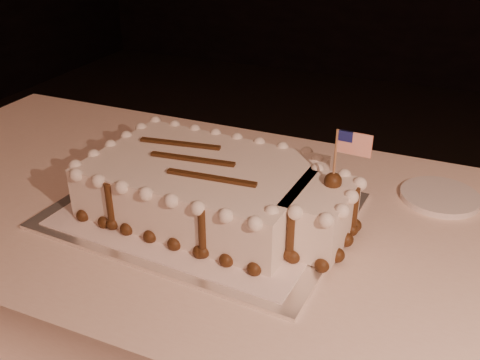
% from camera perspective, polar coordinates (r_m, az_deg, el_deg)
% --- Properties ---
extents(cake_board, '(0.59, 0.45, 0.01)m').
position_cam_1_polar(cake_board, '(1.07, -3.94, -3.26)').
color(cake_board, white).
rests_on(cake_board, banquet_table).
extents(doily, '(0.52, 0.41, 0.00)m').
position_cam_1_polar(doily, '(1.07, -3.95, -3.03)').
color(doily, white).
rests_on(doily, cake_board).
extents(sheet_cake, '(0.54, 0.33, 0.21)m').
position_cam_1_polar(sheet_cake, '(1.03, -2.61, -0.98)').
color(sheet_cake, white).
rests_on(sheet_cake, doily).
extents(side_plate, '(0.16, 0.16, 0.01)m').
position_cam_1_polar(side_plate, '(1.19, 20.53, -1.67)').
color(side_plate, white).
rests_on(side_plate, banquet_table).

